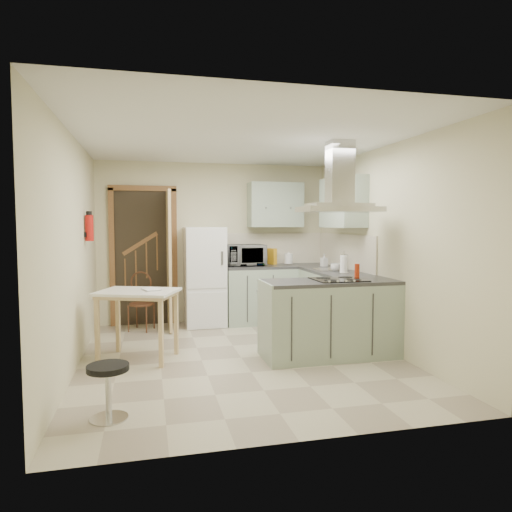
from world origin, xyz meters
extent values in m
plane|color=#B3A98B|center=(0.00, 0.00, 0.00)|extent=(4.20, 4.20, 0.00)
plane|color=silver|center=(0.00, 0.00, 2.50)|extent=(4.20, 4.20, 0.00)
plane|color=beige|center=(0.00, 2.10, 1.25)|extent=(3.60, 0.00, 3.60)
plane|color=beige|center=(-1.80, 0.00, 1.25)|extent=(0.00, 4.20, 4.20)
plane|color=beige|center=(1.80, 0.00, 1.25)|extent=(0.00, 4.20, 4.20)
cube|color=brown|center=(-1.10, 2.07, 1.05)|extent=(1.10, 0.12, 2.10)
cube|color=white|center=(-0.20, 1.80, 0.75)|extent=(0.60, 0.60, 1.50)
cube|color=#9EB2A0|center=(0.66, 1.80, 0.45)|extent=(1.08, 0.60, 0.90)
cube|color=#9EB2A0|center=(1.50, 1.12, 0.45)|extent=(0.60, 1.95, 0.90)
cube|color=beige|center=(0.96, 2.09, 1.15)|extent=(1.68, 0.02, 0.50)
cube|color=#9EB2A0|center=(0.95, 1.93, 1.85)|extent=(0.85, 0.35, 0.70)
cube|color=#9EB2A0|center=(1.62, 0.85, 1.85)|extent=(0.35, 0.90, 0.70)
cube|color=#9EB2A0|center=(1.02, -0.18, 0.45)|extent=(1.55, 0.65, 0.90)
cube|color=black|center=(1.12, -0.18, 0.91)|extent=(0.58, 0.50, 0.01)
cube|color=silver|center=(1.12, -0.18, 1.72)|extent=(0.90, 0.55, 0.10)
cube|color=silver|center=(1.50, 0.95, 0.91)|extent=(0.45, 0.40, 0.01)
cylinder|color=#B2140F|center=(-1.74, 0.90, 1.50)|extent=(0.10, 0.10, 0.32)
cube|color=tan|center=(-1.16, 0.21, 0.40)|extent=(1.02, 0.90, 0.80)
cube|color=#441B16|center=(-1.14, 1.67, 0.39)|extent=(0.45, 0.45, 0.77)
cylinder|color=black|center=(-1.36, -1.38, 0.22)|extent=(0.39, 0.39, 0.44)
imported|color=black|center=(0.44, 1.83, 1.06)|extent=(0.60, 0.42, 0.33)
cylinder|color=silver|center=(1.14, 1.81, 1.00)|extent=(0.18, 0.18, 0.20)
cube|color=gold|center=(0.91, 1.96, 1.03)|extent=(0.13, 0.18, 0.26)
imported|color=#ADADB9|center=(1.59, 1.42, 1.00)|extent=(0.11, 0.11, 0.19)
cylinder|color=white|center=(1.49, 0.48, 1.02)|extent=(0.12, 0.12, 0.24)
imported|color=silver|center=(1.49, 0.75, 0.95)|extent=(0.14, 0.14, 0.10)
cylinder|color=red|center=(1.42, -0.05, 0.99)|extent=(0.07, 0.07, 0.17)
imported|color=#993340|center=(-1.09, 0.17, 0.85)|extent=(0.24, 0.28, 0.11)
camera|label=1|loc=(-1.03, -5.10, 1.56)|focal=32.00mm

